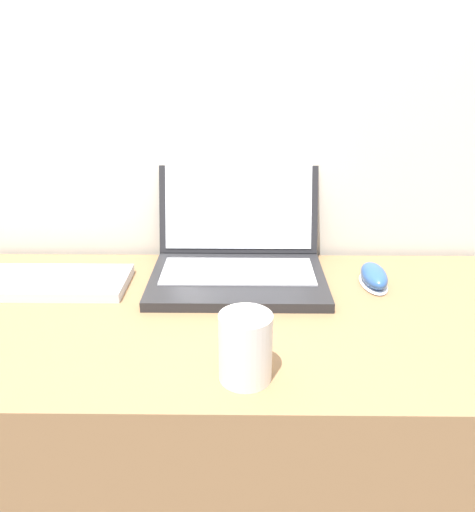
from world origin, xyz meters
name	(u,v)px	position (x,y,z in m)	size (l,w,h in m)	color
wall_back	(196,12)	(0.00, 0.61, 1.25)	(7.00, 0.04, 2.50)	silver
desk	(196,459)	(0.00, 0.28, 0.36)	(1.39, 0.57, 0.72)	#936D47
laptop	(238,254)	(0.09, 0.46, 0.77)	(0.36, 0.32, 0.22)	#232326
drink_cup	(245,346)	(0.10, 0.08, 0.78)	(0.08, 0.08, 0.11)	silver
computer_mouse	(374,277)	(0.37, 0.41, 0.74)	(0.05, 0.11, 0.04)	white
external_keyboard	(26,282)	(-0.35, 0.39, 0.73)	(0.42, 0.15, 0.02)	silver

